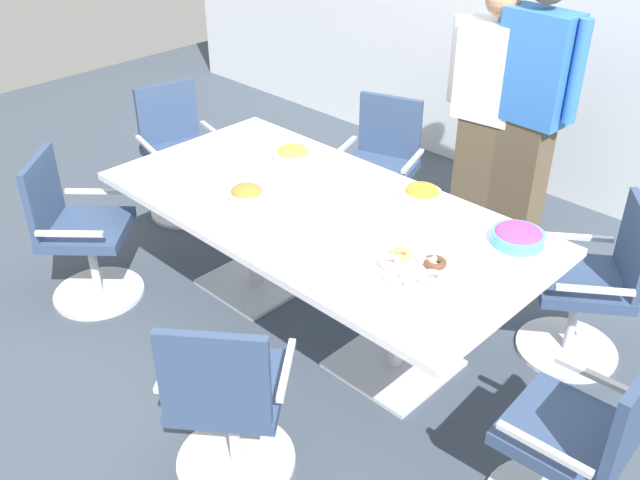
# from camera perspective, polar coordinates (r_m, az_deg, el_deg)

# --- Properties ---
(ground_plane) EXTENTS (10.00, 10.00, 0.01)m
(ground_plane) POSITION_cam_1_polar(r_m,az_deg,el_deg) (4.17, 0.00, -6.51)
(ground_plane) COLOR #3D4754
(back_wall) EXTENTS (8.00, 0.10, 2.80)m
(back_wall) POSITION_cam_1_polar(r_m,az_deg,el_deg) (5.40, 18.97, 17.48)
(back_wall) COLOR silver
(back_wall) RESTS_ON ground
(conference_table) EXTENTS (2.40, 1.20, 0.75)m
(conference_table) POSITION_cam_1_polar(r_m,az_deg,el_deg) (3.82, 0.00, 0.96)
(conference_table) COLOR white
(conference_table) RESTS_ON ground
(office_chair_0) EXTENTS (0.68, 0.68, 0.91)m
(office_chair_0) POSITION_cam_1_polar(r_m,az_deg,el_deg) (4.89, 4.77, 5.23)
(office_chair_0) COLOR silver
(office_chair_0) RESTS_ON ground
(office_chair_1) EXTENTS (0.65, 0.65, 0.91)m
(office_chair_1) POSITION_cam_1_polar(r_m,az_deg,el_deg) (5.21, -11.10, 6.41)
(office_chair_1) COLOR silver
(office_chair_1) RESTS_ON ground
(office_chair_2) EXTENTS (0.76, 0.76, 0.91)m
(office_chair_2) POSITION_cam_1_polar(r_m,az_deg,el_deg) (4.39, -18.65, 0.20)
(office_chair_2) COLOR silver
(office_chair_2) RESTS_ON ground
(office_chair_3) EXTENTS (0.76, 0.76, 0.91)m
(office_chair_3) POSITION_cam_1_polar(r_m,az_deg,el_deg) (3.10, -7.36, -12.92)
(office_chair_3) COLOR silver
(office_chair_3) RESTS_ON ground
(office_chair_4) EXTENTS (0.57, 0.57, 0.91)m
(office_chair_4) POSITION_cam_1_polar(r_m,az_deg,el_deg) (3.08, 19.85, -15.47)
(office_chair_4) COLOR silver
(office_chair_4) RESTS_ON ground
(office_chair_5) EXTENTS (0.75, 0.75, 0.91)m
(office_chair_5) POSITION_cam_1_polar(r_m,az_deg,el_deg) (3.97, 20.75, -3.81)
(office_chair_5) COLOR silver
(office_chair_5) RESTS_ON ground
(person_standing_0) EXTENTS (0.62, 0.27, 1.67)m
(person_standing_0) POSITION_cam_1_polar(r_m,az_deg,el_deg) (4.86, 13.28, 10.17)
(person_standing_0) COLOR brown
(person_standing_0) RESTS_ON ground
(person_standing_1) EXTENTS (0.61, 0.24, 1.80)m
(person_standing_1) POSITION_cam_1_polar(r_m,az_deg,el_deg) (4.71, 16.41, 10.11)
(person_standing_1) COLOR brown
(person_standing_1) RESTS_ON ground
(snack_bowl_chips_orange) EXTENTS (0.20, 0.20, 0.12)m
(snack_bowl_chips_orange) POSITION_cam_1_polar(r_m,az_deg,el_deg) (3.79, 8.13, 3.56)
(snack_bowl_chips_orange) COLOR white
(snack_bowl_chips_orange) RESTS_ON conference_table
(snack_bowl_pretzels) EXTENTS (0.19, 0.19, 0.11)m
(snack_bowl_pretzels) POSITION_cam_1_polar(r_m,az_deg,el_deg) (3.79, -5.85, 3.59)
(snack_bowl_pretzels) COLOR white
(snack_bowl_pretzels) RESTS_ON conference_table
(snack_bowl_candy_mix) EXTENTS (0.25, 0.25, 0.09)m
(snack_bowl_candy_mix) POSITION_cam_1_polar(r_m,az_deg,el_deg) (3.55, 15.51, 0.33)
(snack_bowl_candy_mix) COLOR #4C9EC6
(snack_bowl_candy_mix) RESTS_ON conference_table
(snack_bowl_chips_yellow) EXTENTS (0.22, 0.22, 0.10)m
(snack_bowl_chips_yellow) POSITION_cam_1_polar(r_m,az_deg,el_deg) (4.22, -2.19, 6.79)
(snack_bowl_chips_yellow) COLOR white
(snack_bowl_chips_yellow) RESTS_ON conference_table
(donut_platter) EXTENTS (0.33, 0.33, 0.04)m
(donut_platter) POSITION_cam_1_polar(r_m,az_deg,el_deg) (3.26, 7.42, -2.24)
(donut_platter) COLOR white
(donut_platter) RESTS_ON conference_table
(napkin_pile) EXTENTS (0.16, 0.16, 0.05)m
(napkin_pile) POSITION_cam_1_polar(r_m,az_deg,el_deg) (3.52, 1.57, 1.01)
(napkin_pile) COLOR white
(napkin_pile) RESTS_ON conference_table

